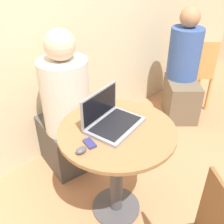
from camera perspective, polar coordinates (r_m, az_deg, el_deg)
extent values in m
plane|color=tan|center=(2.16, 0.88, -20.04)|extent=(12.00, 12.00, 0.00)
cube|color=beige|center=(2.13, -18.54, 19.83)|extent=(7.00, 0.05, 2.60)
cylinder|color=#4C4C51|center=(2.15, 0.89, -19.88)|extent=(0.36, 0.36, 0.02)
cylinder|color=#4C4C51|center=(1.87, 0.98, -13.09)|extent=(0.09, 0.09, 0.71)
cylinder|color=olive|center=(1.63, 1.10, -4.08)|extent=(0.74, 0.74, 0.02)
cube|color=gray|center=(1.64, 0.76, -2.92)|extent=(0.39, 0.30, 0.02)
cube|color=black|center=(1.63, 0.76, -2.59)|extent=(0.34, 0.25, 0.00)
cube|color=gray|center=(1.64, -2.73, 1.61)|extent=(0.35, 0.07, 0.20)
cube|color=black|center=(1.64, -2.56, 1.55)|extent=(0.32, 0.06, 0.17)
cube|color=navy|center=(1.51, -4.90, -6.82)|extent=(0.06, 0.10, 0.02)
ellipsoid|color=#4C4C51|center=(1.45, -6.73, -8.29)|extent=(0.07, 0.04, 0.03)
cube|color=#4C4742|center=(2.41, -10.33, -6.16)|extent=(0.43, 0.56, 0.45)
cylinder|color=beige|center=(2.03, -10.09, 3.36)|extent=(0.37, 0.37, 0.58)
sphere|color=beige|center=(1.87, -11.29, 14.17)|extent=(0.22, 0.22, 0.22)
cylinder|color=tan|center=(3.63, 18.53, 6.36)|extent=(0.04, 0.04, 0.42)
cylinder|color=tan|center=(3.54, 13.01, 6.53)|extent=(0.04, 0.04, 0.42)
cylinder|color=tan|center=(3.34, 20.20, 3.63)|extent=(0.04, 0.04, 0.42)
cylinder|color=tan|center=(3.23, 14.24, 3.73)|extent=(0.04, 0.04, 0.42)
cube|color=tan|center=(3.34, 17.09, 8.45)|extent=(0.57, 0.57, 0.02)
cube|color=tan|center=(3.09, 18.64, 10.61)|extent=(0.28, 0.27, 0.41)
cube|color=brown|center=(3.12, 14.72, 2.85)|extent=(0.58, 0.58, 0.44)
cylinder|color=#38569E|center=(3.03, 15.51, 12.19)|extent=(0.35, 0.35, 0.55)
sphere|color=#A87A56|center=(2.93, 16.65, 19.18)|extent=(0.21, 0.21, 0.21)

